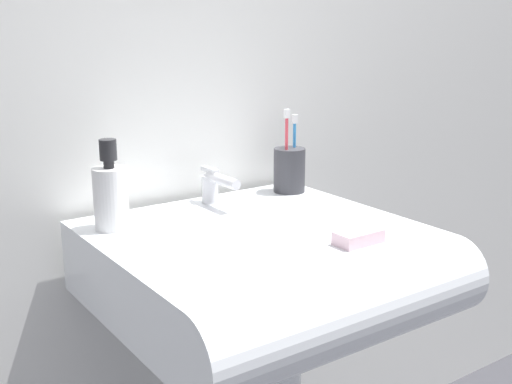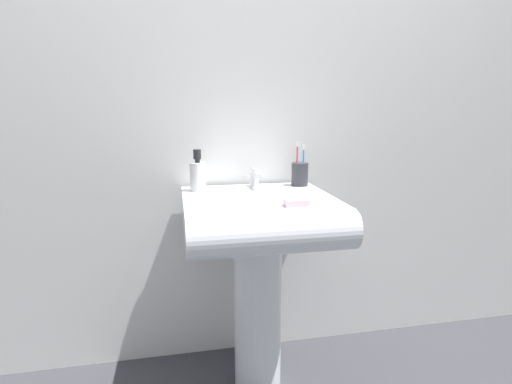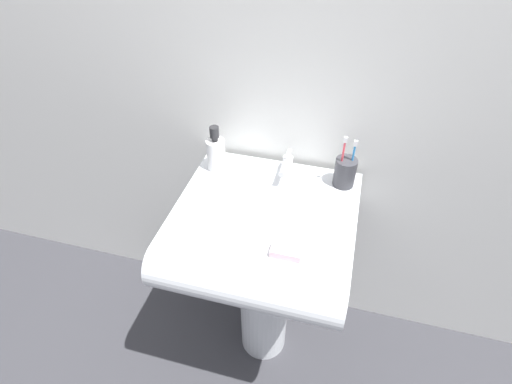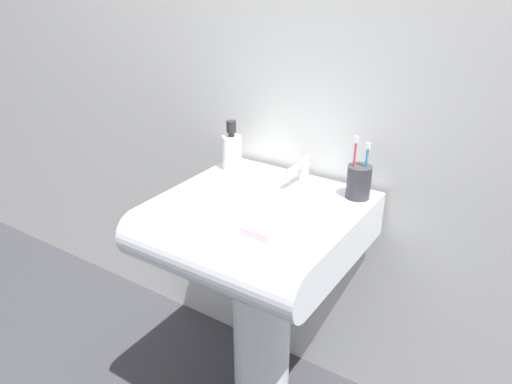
{
  "view_description": "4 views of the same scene",
  "coord_description": "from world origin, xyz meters",
  "views": [
    {
      "loc": [
        -0.66,
        -0.96,
        1.2
      ],
      "look_at": [
        0.01,
        0.01,
        0.89
      ],
      "focal_mm": 45.0,
      "sensor_mm": 36.0,
      "label": 1
    },
    {
      "loc": [
        -0.31,
        -1.48,
        1.16
      ],
      "look_at": [
        -0.01,
        0.0,
        0.84
      ],
      "focal_mm": 28.0,
      "sensor_mm": 36.0,
      "label": 2
    },
    {
      "loc": [
        0.21,
        -0.92,
        1.69
      ],
      "look_at": [
        -0.03,
        -0.0,
        0.88
      ],
      "focal_mm": 28.0,
      "sensor_mm": 36.0,
      "label": 3
    },
    {
      "loc": [
        0.71,
        -1.12,
        1.48
      ],
      "look_at": [
        -0.01,
        -0.02,
        0.86
      ],
      "focal_mm": 35.0,
      "sensor_mm": 36.0,
      "label": 4
    }
  ],
  "objects": [
    {
      "name": "ground_plane",
      "position": [
        0.0,
        0.0,
        0.0
      ],
      "size": [
        6.0,
        6.0,
        0.0
      ],
      "primitive_type": "plane",
      "color": "#38383D",
      "rests_on": "ground"
    },
    {
      "name": "bar_soap",
      "position": [
        0.1,
        -0.18,
        0.84
      ],
      "size": [
        0.09,
        0.05,
        0.02
      ],
      "primitive_type": "cube",
      "color": "silver",
      "rests_on": "sink_basin"
    },
    {
      "name": "toothbrush_cup",
      "position": [
        0.23,
        0.18,
        0.88
      ],
      "size": [
        0.07,
        0.07,
        0.19
      ],
      "color": "#38383D",
      "rests_on": "sink_basin"
    },
    {
      "name": "sink_pedestal",
      "position": [
        0.0,
        0.0,
        0.34
      ],
      "size": [
        0.19,
        0.19,
        0.68
      ],
      "primitive_type": "cylinder",
      "color": "white",
      "rests_on": "ground"
    },
    {
      "name": "faucet",
      "position": [
        0.03,
        0.18,
        0.87
      ],
      "size": [
        0.04,
        0.13,
        0.08
      ],
      "color": "silver",
      "rests_on": "sink_basin"
    },
    {
      "name": "sink_basin",
      "position": [
        0.0,
        -0.06,
        0.75
      ],
      "size": [
        0.58,
        0.58,
        0.14
      ],
      "color": "white",
      "rests_on": "sink_pedestal"
    },
    {
      "name": "wall_back",
      "position": [
        0.0,
        0.3,
        1.2
      ],
      "size": [
        5.0,
        0.05,
        2.4
      ],
      "primitive_type": "cube",
      "color": "silver",
      "rests_on": "ground"
    },
    {
      "name": "soap_bottle",
      "position": [
        -0.22,
        0.15,
        0.89
      ],
      "size": [
        0.07,
        0.07,
        0.17
      ],
      "color": "white",
      "rests_on": "sink_basin"
    }
  ]
}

